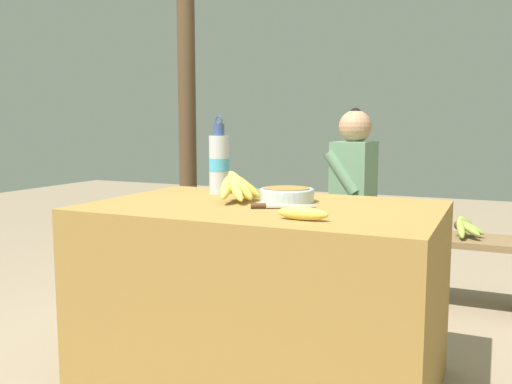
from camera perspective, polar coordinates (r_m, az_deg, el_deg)
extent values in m
plane|color=gray|center=(2.26, 0.77, -19.26)|extent=(12.00, 12.00, 0.00)
cube|color=olive|center=(2.13, 0.78, -10.75)|extent=(1.29, 0.83, 0.70)
sphere|color=#4C381E|center=(2.14, -2.78, 0.84)|extent=(0.06, 0.06, 0.06)
ellipsoid|color=#E0C64C|center=(2.08, -3.10, 0.53)|extent=(0.09, 0.17, 0.11)
ellipsoid|color=#E0C64C|center=(2.08, -2.22, 0.49)|extent=(0.15, 0.16, 0.12)
ellipsoid|color=#E0C64C|center=(2.10, -1.65, 0.70)|extent=(0.15, 0.09, 0.13)
ellipsoid|color=#E0C64C|center=(2.13, -1.23, 0.72)|extent=(0.15, 0.08, 0.13)
ellipsoid|color=#E0C64C|center=(2.16, -1.32, 0.71)|extent=(0.13, 0.14, 0.11)
ellipsoid|color=#E0C64C|center=(2.20, -1.48, 0.76)|extent=(0.09, 0.20, 0.10)
cylinder|color=silver|center=(2.12, 3.27, -0.42)|extent=(0.21, 0.21, 0.05)
torus|color=silver|center=(2.12, 3.28, 0.21)|extent=(0.21, 0.21, 0.01)
cylinder|color=olive|center=(2.12, 3.28, 0.32)|extent=(0.18, 0.18, 0.01)
cylinder|color=silver|center=(2.38, -3.90, 2.88)|extent=(0.09, 0.09, 0.25)
cylinder|color=#47A8D1|center=(2.38, -3.90, 2.88)|extent=(0.09, 0.09, 0.06)
cylinder|color=#33477F|center=(2.37, -3.94, 6.57)|extent=(0.05, 0.05, 0.05)
torus|color=#33477F|center=(2.37, -3.94, 7.57)|extent=(0.04, 0.01, 0.04)
ellipsoid|color=#E0C64C|center=(1.72, 4.90, -2.27)|extent=(0.17, 0.04, 0.04)
cube|color=#BCBCC1|center=(1.96, 3.66, -1.44)|extent=(0.17, 0.11, 0.00)
cylinder|color=#472D19|center=(1.95, 0.25, -1.47)|extent=(0.06, 0.04, 0.02)
cube|color=brown|center=(3.21, 11.34, -4.17)|extent=(1.86, 0.32, 0.04)
cube|color=brown|center=(3.43, -3.00, -6.80)|extent=(0.06, 0.06, 0.37)
cube|color=brown|center=(3.63, -1.26, -5.98)|extent=(0.06, 0.06, 0.37)
cylinder|color=#564C60|center=(3.22, 5.23, -7.40)|extent=(0.09, 0.09, 0.40)
cylinder|color=#564C60|center=(3.14, 7.34, -3.87)|extent=(0.30, 0.09, 0.09)
cylinder|color=#564C60|center=(3.39, 6.29, -6.67)|extent=(0.09, 0.09, 0.40)
cylinder|color=#564C60|center=(3.31, 8.31, -3.30)|extent=(0.30, 0.09, 0.09)
cube|color=slate|center=(3.15, 10.26, 0.64)|extent=(0.20, 0.34, 0.51)
cylinder|color=slate|center=(3.00, 8.97, 2.01)|extent=(0.20, 0.07, 0.25)
cylinder|color=slate|center=(3.31, 10.49, 2.44)|extent=(0.20, 0.07, 0.25)
sphere|color=tan|center=(3.14, 10.40, 6.79)|extent=(0.19, 0.19, 0.19)
sphere|color=black|center=(3.14, 10.43, 8.06)|extent=(0.07, 0.07, 0.07)
sphere|color=#4C381E|center=(3.13, 20.58, -3.28)|extent=(0.05, 0.05, 0.05)
ellipsoid|color=#8EA842|center=(3.07, 20.75, -3.55)|extent=(0.07, 0.16, 0.12)
ellipsoid|color=#8EA842|center=(3.08, 21.42, -3.53)|extent=(0.16, 0.15, 0.09)
ellipsoid|color=#8EA842|center=(3.12, 21.65, -3.46)|extent=(0.16, 0.04, 0.10)
ellipsoid|color=#8EA842|center=(3.16, 21.43, -3.24)|extent=(0.14, 0.12, 0.13)
ellipsoid|color=#8EA842|center=(3.18, 20.77, -3.25)|extent=(0.05, 0.16, 0.10)
cylinder|color=#4C3823|center=(3.85, -7.27, 9.47)|extent=(0.12, 0.12, 2.34)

